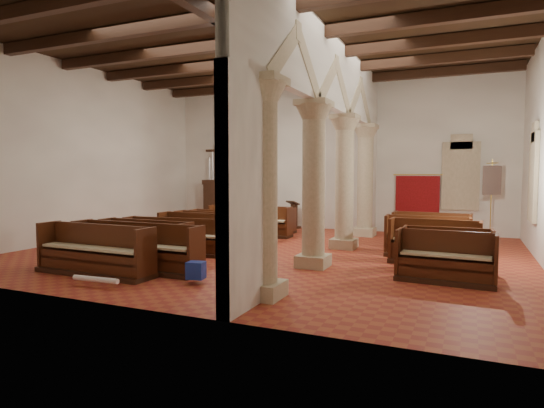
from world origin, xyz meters
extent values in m
plane|color=#9D3F22|center=(0.00, 0.00, 0.00)|extent=(14.00, 14.00, 0.00)
plane|color=black|center=(0.00, 0.00, 6.00)|extent=(14.00, 14.00, 0.00)
cube|color=white|center=(0.00, 6.00, 3.00)|extent=(14.00, 0.02, 6.00)
cube|color=white|center=(0.00, -6.00, 3.00)|extent=(14.00, 0.02, 6.00)
cube|color=white|center=(-7.00, 0.00, 3.00)|extent=(0.02, 12.00, 6.00)
cube|color=#C9B595|center=(1.80, -4.50, 0.15)|extent=(0.75, 0.75, 0.30)
cylinder|color=#C9B595|center=(1.80, -4.50, 1.95)|extent=(0.56, 0.56, 3.30)
cube|color=#C9B595|center=(1.80, -1.50, 0.15)|extent=(0.75, 0.75, 0.30)
cylinder|color=#C9B595|center=(1.80, -1.50, 1.95)|extent=(0.56, 0.56, 3.30)
cube|color=#C9B595|center=(1.80, 1.50, 0.15)|extent=(0.75, 0.75, 0.30)
cylinder|color=#C9B595|center=(1.80, 1.50, 1.95)|extent=(0.56, 0.56, 3.30)
cube|color=#C9B595|center=(1.80, 4.50, 0.15)|extent=(0.75, 0.75, 0.30)
cylinder|color=#C9B595|center=(1.80, 4.50, 1.95)|extent=(0.56, 0.56, 3.30)
cube|color=white|center=(1.80, 0.00, 5.04)|extent=(0.25, 11.90, 1.93)
cube|color=#2F6A4C|center=(6.98, 2.50, 2.20)|extent=(0.03, 1.00, 2.20)
cube|color=#2F6A4C|center=(5.00, 5.98, 2.20)|extent=(1.00, 0.03, 2.20)
cube|color=black|center=(-4.50, 5.50, 0.90)|extent=(2.00, 0.80, 1.80)
cube|color=black|center=(-4.50, 5.50, 1.90)|extent=(2.10, 0.85, 0.20)
cube|color=#381B11|center=(-1.35, 5.50, 0.05)|extent=(0.56, 0.56, 0.09)
cube|color=#381B11|center=(-1.35, 5.50, 0.52)|extent=(0.27, 0.27, 1.03)
cube|color=#381B11|center=(-1.35, 5.42, 1.08)|extent=(0.58, 0.53, 0.18)
cube|color=maroon|center=(3.50, 5.92, 1.15)|extent=(1.60, 0.06, 2.10)
cylinder|color=gold|center=(3.50, 5.90, 2.25)|extent=(1.80, 0.04, 0.04)
cone|color=black|center=(5.99, 4.85, 0.07)|extent=(0.41, 0.41, 0.14)
cylinder|color=gold|center=(5.99, 4.85, 1.38)|extent=(0.04, 0.04, 2.76)
cylinder|color=gold|center=(5.99, 4.85, 2.64)|extent=(0.35, 0.75, 0.03)
cube|color=navy|center=(5.99, 4.83, 2.07)|extent=(0.59, 0.27, 0.98)
cube|color=#161595|center=(0.07, -4.09, 0.28)|extent=(0.41, 0.35, 0.36)
cube|color=navy|center=(0.04, -2.33, 0.28)|extent=(0.45, 0.41, 0.36)
cube|color=navy|center=(-1.65, -1.12, 0.25)|extent=(0.36, 0.32, 0.30)
cylinder|color=silver|center=(-1.64, -5.17, 0.16)|extent=(1.10, 0.17, 0.11)
cylinder|color=silver|center=(-2.04, -3.27, 0.16)|extent=(1.10, 0.35, 0.11)
cube|color=black|center=(-2.52, -4.31, 0.05)|extent=(3.07, 0.85, 0.11)
cube|color=#4E2A10|center=(-2.52, -4.36, 0.35)|extent=(2.91, 0.52, 0.49)
cube|color=#4E2A10|center=(-2.52, -4.11, 0.63)|extent=(2.90, 0.16, 1.03)
cube|color=#4E2A10|center=(-4.01, -4.29, 0.63)|extent=(0.10, 0.66, 1.03)
cube|color=#4E2A10|center=(-1.03, -4.29, 0.63)|extent=(0.10, 0.66, 1.03)
cube|color=beige|center=(-2.52, -4.36, 0.63)|extent=(2.79, 0.48, 0.05)
cube|color=black|center=(-1.98, -3.56, 0.05)|extent=(3.52, 0.80, 0.11)
cube|color=#4F2411|center=(-1.98, -3.61, 0.35)|extent=(3.36, 0.47, 0.48)
cube|color=#4F2411|center=(-1.98, -3.36, 0.62)|extent=(3.36, 0.12, 1.02)
cube|color=#4F2411|center=(-3.70, -3.54, 0.62)|extent=(0.08, 0.65, 1.02)
cube|color=#4F2411|center=(-0.26, -3.54, 0.62)|extent=(0.08, 0.65, 1.02)
cube|color=beige|center=(-1.98, -3.61, 0.62)|extent=(3.23, 0.43, 0.05)
cube|color=black|center=(-2.57, -2.48, 0.05)|extent=(2.77, 0.80, 0.10)
cube|color=#512211|center=(-2.57, -2.53, 0.33)|extent=(2.61, 0.49, 0.46)
cube|color=#512211|center=(-2.57, -2.30, 0.58)|extent=(2.60, 0.16, 0.96)
cube|color=#512211|center=(-3.91, -2.46, 0.58)|extent=(0.09, 0.61, 0.96)
cube|color=#512211|center=(-1.24, -2.46, 0.58)|extent=(0.09, 0.61, 0.96)
cube|color=beige|center=(-2.57, -2.53, 0.58)|extent=(2.50, 0.45, 0.05)
cube|color=black|center=(-2.46, -1.32, 0.05)|extent=(3.21, 0.90, 0.10)
cube|color=#4A1910|center=(-2.46, -1.37, 0.31)|extent=(3.04, 0.60, 0.44)
cube|color=#4A1910|center=(-2.46, -1.15, 0.56)|extent=(3.02, 0.28, 0.92)
cube|color=#4A1910|center=(-4.01, -1.30, 0.56)|extent=(0.11, 0.58, 0.92)
cube|color=#4A1910|center=(-0.91, -1.30, 0.56)|extent=(0.11, 0.58, 0.92)
cube|color=beige|center=(-2.46, -1.37, 0.56)|extent=(2.92, 0.55, 0.05)
cube|color=black|center=(-2.10, -0.26, 0.05)|extent=(3.14, 0.75, 0.10)
cube|color=#4B2210|center=(-2.10, -0.31, 0.33)|extent=(2.99, 0.44, 0.46)
cube|color=#4B2210|center=(-2.10, -0.08, 0.59)|extent=(2.98, 0.10, 0.97)
cube|color=#4B2210|center=(-3.63, -0.24, 0.59)|extent=(0.08, 0.62, 0.97)
cube|color=#4B2210|center=(-0.57, -0.24, 0.59)|extent=(0.08, 0.62, 0.97)
cube|color=beige|center=(-2.10, -0.31, 0.59)|extent=(2.87, 0.40, 0.05)
cube|color=black|center=(-2.64, 0.98, 0.05)|extent=(2.65, 0.78, 0.10)
cube|color=#49230F|center=(-2.64, 0.93, 0.31)|extent=(2.48, 0.49, 0.44)
cube|color=#49230F|center=(-2.64, 1.15, 0.56)|extent=(2.47, 0.17, 0.92)
cube|color=#49230F|center=(-3.91, 1.00, 0.56)|extent=(0.09, 0.58, 0.92)
cube|color=#49230F|center=(-1.36, 1.00, 0.56)|extent=(0.09, 0.58, 0.92)
cube|color=beige|center=(-2.64, 0.93, 0.56)|extent=(2.38, 0.44, 0.05)
cube|color=black|center=(-2.41, 1.94, 0.05)|extent=(3.06, 0.75, 0.09)
cube|color=#4B2010|center=(-2.41, 1.89, 0.31)|extent=(2.90, 0.46, 0.43)
cube|color=#4B2010|center=(-2.41, 2.11, 0.54)|extent=(2.89, 0.15, 0.90)
cube|color=#4B2010|center=(-3.89, 1.96, 0.54)|extent=(0.08, 0.57, 0.90)
cube|color=#4B2010|center=(-0.92, 1.96, 0.54)|extent=(0.08, 0.57, 0.90)
cube|color=beige|center=(-2.41, 1.89, 0.54)|extent=(2.79, 0.42, 0.05)
cube|color=black|center=(-2.10, 2.84, 0.05)|extent=(3.19, 0.77, 0.10)
cube|color=#451C0E|center=(-2.10, 2.79, 0.34)|extent=(3.03, 0.46, 0.47)
cube|color=#451C0E|center=(-2.10, 3.03, 0.60)|extent=(3.03, 0.11, 0.99)
cube|color=#451C0E|center=(-3.65, 2.86, 0.60)|extent=(0.08, 0.63, 0.99)
cube|color=#451C0E|center=(-0.55, 2.86, 0.60)|extent=(0.08, 0.63, 0.99)
cube|color=beige|center=(-2.10, 2.79, 0.60)|extent=(2.91, 0.42, 0.05)
cube|color=black|center=(-2.16, 4.00, 0.05)|extent=(2.75, 0.66, 0.09)
cube|color=#4B2710|center=(-2.16, 3.95, 0.30)|extent=(2.60, 0.38, 0.42)
cube|color=#4B2710|center=(-2.16, 4.17, 0.54)|extent=(2.60, 0.07, 0.89)
cube|color=#4B2710|center=(-3.50, 4.02, 0.54)|extent=(0.07, 0.56, 0.89)
cube|color=#4B2710|center=(-0.82, 4.02, 0.54)|extent=(0.07, 0.56, 0.89)
cube|color=beige|center=(-2.16, 3.95, 0.54)|extent=(2.49, 0.34, 0.05)
cube|color=black|center=(4.88, -1.91, 0.05)|extent=(2.05, 0.85, 0.10)
cube|color=#43160E|center=(4.88, -1.96, 0.34)|extent=(1.89, 0.53, 0.47)
cube|color=#43160E|center=(4.88, -1.72, 0.60)|extent=(1.86, 0.19, 0.99)
cube|color=#43160E|center=(3.90, -1.89, 0.60)|extent=(0.11, 0.63, 0.99)
cube|color=#43160E|center=(5.85, -1.89, 0.60)|extent=(0.11, 0.63, 0.99)
cube|color=beige|center=(4.88, -1.96, 0.60)|extent=(1.81, 0.48, 0.05)
cube|color=black|center=(4.86, -0.81, 0.05)|extent=(2.01, 0.77, 0.10)
cube|color=#4C1C10|center=(4.86, -0.85, 0.32)|extent=(1.85, 0.47, 0.45)
cube|color=#4C1C10|center=(4.86, -0.63, 0.57)|extent=(1.84, 0.14, 0.94)
cube|color=#4C1C10|center=(3.90, -0.79, 0.57)|extent=(0.09, 0.60, 0.94)
cube|color=#4C1C10|center=(5.82, -0.79, 0.57)|extent=(0.09, 0.60, 0.94)
cube|color=beige|center=(4.86, -0.85, 0.57)|extent=(1.78, 0.42, 0.05)
cube|color=black|center=(4.53, 0.01, 0.05)|extent=(2.24, 0.86, 0.11)
cube|color=#43170E|center=(4.53, -0.04, 0.35)|extent=(2.07, 0.53, 0.49)
cube|color=#43170E|center=(4.53, 0.20, 0.62)|extent=(2.05, 0.17, 1.03)
cube|color=#43170E|center=(3.46, 0.03, 0.62)|extent=(0.11, 0.65, 1.03)
cube|color=#43170E|center=(5.59, 0.03, 0.62)|extent=(0.11, 0.65, 1.03)
cube|color=beige|center=(4.53, -0.04, 0.62)|extent=(1.99, 0.48, 0.05)
cube|color=black|center=(4.27, 0.98, 0.05)|extent=(2.27, 0.84, 0.11)
cube|color=#411C0E|center=(4.27, 0.92, 0.35)|extent=(2.11, 0.51, 0.48)
cube|color=#411C0E|center=(4.27, 1.17, 0.62)|extent=(2.10, 0.15, 1.02)
cube|color=#411C0E|center=(3.19, 1.00, 0.62)|extent=(0.10, 0.65, 1.02)
cube|color=#411C0E|center=(5.36, 1.00, 0.62)|extent=(0.10, 0.65, 1.02)
cube|color=beige|center=(4.27, 0.92, 0.62)|extent=(2.02, 0.46, 0.05)
cube|color=black|center=(4.30, 2.14, 0.05)|extent=(2.26, 0.85, 0.11)
cube|color=#4A1F0F|center=(4.30, 2.08, 0.35)|extent=(2.09, 0.52, 0.48)
cube|color=#4A1F0F|center=(4.30, 2.33, 0.62)|extent=(2.08, 0.17, 1.02)
cube|color=#4A1F0F|center=(3.22, 2.16, 0.62)|extent=(0.10, 0.65, 1.02)
cube|color=#4A1F0F|center=(5.37, 2.16, 0.62)|extent=(0.10, 0.65, 1.02)
cube|color=beige|center=(4.30, 2.08, 0.62)|extent=(2.01, 0.48, 0.05)
camera|label=1|loc=(5.29, -12.10, 2.34)|focal=30.00mm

